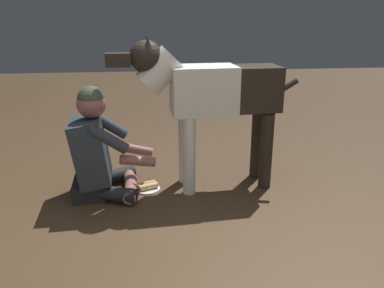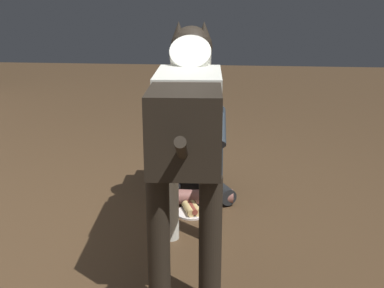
% 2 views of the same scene
% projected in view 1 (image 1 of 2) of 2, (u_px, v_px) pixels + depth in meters
% --- Properties ---
extents(ground_plane, '(14.09, 14.09, 0.00)m').
position_uv_depth(ground_plane, '(189.00, 219.00, 2.63)').
color(ground_plane, '#47331F').
extents(person_sitting_on_floor, '(0.65, 0.58, 0.85)m').
position_uv_depth(person_sitting_on_floor, '(98.00, 151.00, 2.90)').
color(person_sitting_on_floor, black).
rests_on(person_sitting_on_floor, ground).
extents(large_dog, '(1.47, 0.36, 1.18)m').
position_uv_depth(large_dog, '(211.00, 94.00, 2.91)').
color(large_dog, silver).
rests_on(large_dog, ground).
extents(hot_dog_on_plate, '(0.20, 0.20, 0.06)m').
position_uv_depth(hot_dog_on_plate, '(147.00, 187.00, 3.07)').
color(hot_dog_on_plate, white).
rests_on(hot_dog_on_plate, ground).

